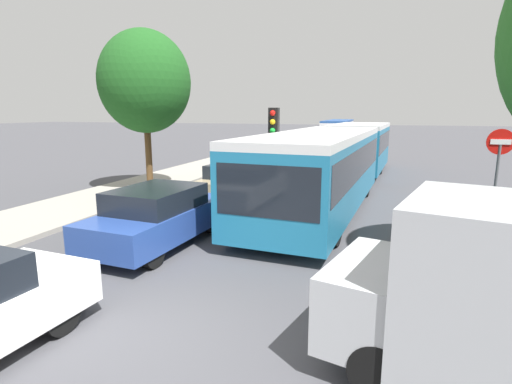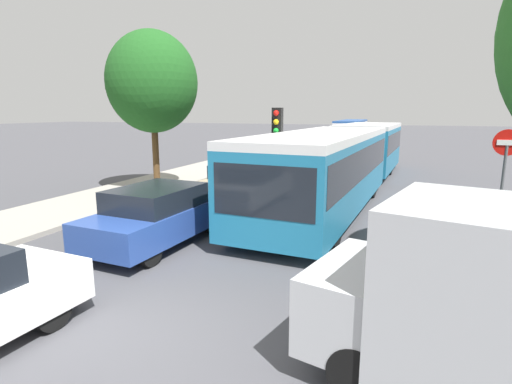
# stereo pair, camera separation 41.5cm
# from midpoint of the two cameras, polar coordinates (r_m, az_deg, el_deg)

# --- Properties ---
(ground_plane) EXTENTS (200.00, 200.00, 0.00)m
(ground_plane) POSITION_cam_midpoint_polar(r_m,az_deg,el_deg) (6.49, -19.93, -19.62)
(ground_plane) COLOR #47474C
(kerb_strip_left) EXTENTS (3.20, 50.21, 0.14)m
(kerb_strip_left) POSITION_cam_midpoint_polar(r_m,az_deg,el_deg) (26.68, -4.67, 4.48)
(kerb_strip_left) COLOR #9E998E
(kerb_strip_left) RESTS_ON ground
(articulated_bus) EXTENTS (3.77, 17.85, 2.63)m
(articulated_bus) POSITION_cam_midpoint_polar(r_m,az_deg,el_deg) (16.82, 11.26, 5.20)
(articulated_bus) COLOR teal
(articulated_bus) RESTS_ON ground
(city_bus_rear) EXTENTS (2.60, 11.03, 2.37)m
(city_bus_rear) POSITION_cam_midpoint_polar(r_m,az_deg,el_deg) (44.87, 11.38, 8.76)
(city_bus_rear) COLOR silver
(city_bus_rear) RESTS_ON ground
(queued_car_blue) EXTENTS (2.07, 4.33, 1.47)m
(queued_car_blue) POSITION_cam_midpoint_polar(r_m,az_deg,el_deg) (10.22, -14.83, -3.33)
(queued_car_blue) COLOR #284799
(queued_car_blue) RESTS_ON ground
(queued_car_tan) EXTENTS (1.91, 4.00, 1.35)m
(queued_car_tan) POSITION_cam_midpoint_polar(r_m,az_deg,el_deg) (15.21, -3.90, 1.59)
(queued_car_tan) COLOR tan
(queued_car_tan) RESTS_ON ground
(queued_car_green) EXTENTS (1.93, 4.04, 1.37)m
(queued_car_green) POSITION_cam_midpoint_polar(r_m,az_deg,el_deg) (20.11, 2.73, 4.03)
(queued_car_green) COLOR #236638
(queued_car_green) RESTS_ON ground
(queued_car_graphite) EXTENTS (1.99, 4.17, 1.41)m
(queued_car_graphite) POSITION_cam_midpoint_polar(r_m,az_deg,el_deg) (25.35, 6.04, 5.56)
(queued_car_graphite) COLOR #47474C
(queued_car_graphite) RESTS_ON ground
(queued_car_black) EXTENTS (2.00, 4.19, 1.42)m
(queued_car_black) POSITION_cam_midpoint_polar(r_m,az_deg,el_deg) (30.64, 8.24, 6.51)
(queued_car_black) COLOR black
(queued_car_black) RESTS_ON ground
(traffic_light) EXTENTS (0.32, 0.36, 3.40)m
(traffic_light) POSITION_cam_midpoint_polar(r_m,az_deg,el_deg) (13.13, 1.62, 8.02)
(traffic_light) COLOR #56595E
(traffic_light) RESTS_ON ground
(no_entry_sign) EXTENTS (0.70, 0.08, 2.82)m
(no_entry_sign) POSITION_cam_midpoint_polar(r_m,az_deg,el_deg) (12.73, 30.50, 3.53)
(no_entry_sign) COLOR #56595E
(no_entry_sign) RESTS_ON ground
(tree_left_mid) EXTENTS (3.63, 3.63, 6.46)m
(tree_left_mid) POSITION_cam_midpoint_polar(r_m,az_deg,el_deg) (17.05, -16.35, 14.52)
(tree_left_mid) COLOR #51381E
(tree_left_mid) RESTS_ON ground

